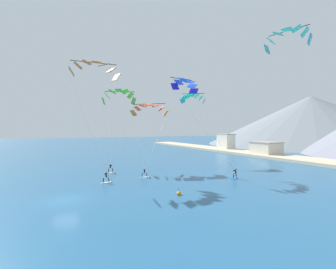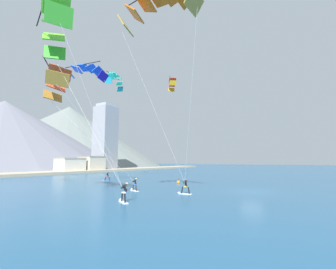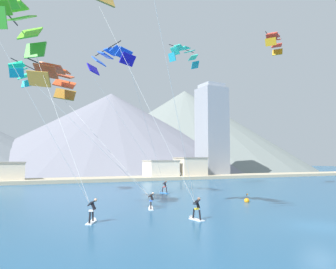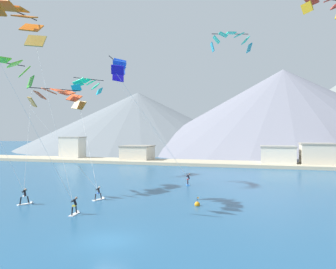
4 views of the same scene
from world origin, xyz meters
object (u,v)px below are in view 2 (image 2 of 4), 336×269
(parafoil_kite_near_lead, at_px, (158,6))
(race_marker_buoy, at_px, (178,182))
(kitesurfer_mid_center, at_px, (106,178))
(parafoil_kite_distant_mid_solo, at_px, (172,83))
(parafoil_kite_mid_center, at_px, (84,73))
(parafoil_kite_far_left, at_px, (55,22))
(kitesurfer_near_lead, at_px, (184,189))
(kitesurfer_near_trail, at_px, (134,187))
(kitesurfer_far_left, at_px, (123,196))
(parafoil_kite_near_trail, at_px, (58,81))
(parafoil_kite_distant_high_outer, at_px, (115,80))

(parafoil_kite_near_lead, height_order, race_marker_buoy, parafoil_kite_near_lead)
(kitesurfer_mid_center, xyz_separation_m, parafoil_kite_distant_mid_solo, (17.31, -3.48, 22.42))
(parafoil_kite_mid_center, relative_size, race_marker_buoy, 15.84)
(parafoil_kite_mid_center, relative_size, parafoil_kite_far_left, 1.08)
(kitesurfer_near_lead, relative_size, kitesurfer_near_trail, 1.00)
(parafoil_kite_distant_mid_solo, bearing_deg, parafoil_kite_near_lead, -151.20)
(kitesurfer_near_trail, bearing_deg, parafoil_kite_far_left, -173.30)
(kitesurfer_far_left, relative_size, parafoil_kite_distant_mid_solo, 0.32)
(parafoil_kite_far_left, height_order, race_marker_buoy, parafoil_kite_far_left)
(parafoil_kite_far_left, bearing_deg, parafoil_kite_near_trail, 55.03)
(kitesurfer_mid_center, bearing_deg, parafoil_kite_mid_center, -154.71)
(parafoil_kite_near_trail, height_order, parafoil_kite_distant_mid_solo, parafoil_kite_distant_mid_solo)
(parafoil_kite_near_lead, xyz_separation_m, parafoil_kite_near_trail, (-2.88, 11.09, -6.16))
(parafoil_kite_near_lead, distance_m, race_marker_buoy, 25.52)
(parafoil_kite_near_lead, xyz_separation_m, parafoil_kite_distant_high_outer, (18.23, 24.24, 3.17))
(kitesurfer_near_trail, distance_m, parafoil_kite_distant_high_outer, 30.12)
(kitesurfer_near_lead, relative_size, parafoil_kite_near_lead, 0.10)
(kitesurfer_mid_center, bearing_deg, kitesurfer_near_lead, -108.39)
(kitesurfer_near_lead, distance_m, kitesurfer_mid_center, 20.25)
(kitesurfer_far_left, xyz_separation_m, parafoil_kite_near_trail, (-1.81, 8.16, 11.66))
(kitesurfer_near_trail, relative_size, parafoil_kite_far_left, 0.12)
(kitesurfer_near_lead, height_order, parafoil_kite_distant_mid_solo, parafoil_kite_distant_mid_solo)
(kitesurfer_mid_center, relative_size, parafoil_kite_near_trail, 0.15)
(kitesurfer_near_trail, xyz_separation_m, parafoil_kite_distant_high_outer, (12.96, 17.09, 21.14))
(parafoil_kite_near_lead, height_order, parafoil_kite_near_trail, parafoil_kite_near_lead)
(parafoil_kite_mid_center, xyz_separation_m, race_marker_buoy, (12.58, -8.61, -16.27))
(kitesurfer_near_lead, height_order, parafoil_kite_distant_high_outer, parafoil_kite_distant_high_outer)
(kitesurfer_near_trail, distance_m, kitesurfer_mid_center, 14.68)
(kitesurfer_near_trail, distance_m, parafoil_kite_distant_mid_solo, 34.61)
(parafoil_kite_far_left, distance_m, parafoil_kite_distant_mid_solo, 38.82)
(parafoil_kite_mid_center, xyz_separation_m, parafoil_kite_distant_high_outer, (14.46, 8.49, 5.14))
(kitesurfer_far_left, relative_size, parafoil_kite_distant_high_outer, 0.29)
(kitesurfer_near_lead, xyz_separation_m, parafoil_kite_mid_center, (-2.39, 15.07, 15.91))
(kitesurfer_near_lead, height_order, kitesurfer_near_trail, kitesurfer_near_lead)
(kitesurfer_near_lead, distance_m, parafoil_kite_mid_center, 22.04)
(parafoil_kite_far_left, bearing_deg, parafoil_kite_distant_mid_solo, 16.30)
(kitesurfer_near_lead, distance_m, parafoil_kite_distant_high_outer, 33.82)
(parafoil_kite_near_trail, bearing_deg, parafoil_kite_distant_mid_solo, 9.24)
(parafoil_kite_mid_center, xyz_separation_m, parafoil_kite_distant_mid_solo, (26.09, 0.66, 6.52))
(parafoil_kite_far_left, relative_size, parafoil_kite_distant_mid_solo, 2.65)
(kitesurfer_near_trail, bearing_deg, parafoil_kite_distant_high_outer, 52.83)
(parafoil_kite_near_trail, bearing_deg, parafoil_kite_far_left, -124.97)
(parafoil_kite_distant_high_outer, distance_m, parafoil_kite_distant_mid_solo, 14.09)
(kitesurfer_near_lead, xyz_separation_m, parafoil_kite_near_lead, (-6.16, -0.69, 17.88))
(parafoil_kite_near_trail, relative_size, parafoil_kite_distant_mid_solo, 2.15)
(parafoil_kite_distant_high_outer, bearing_deg, parafoil_kite_far_left, -143.34)
(kitesurfer_far_left, xyz_separation_m, parafoil_kite_distant_high_outer, (19.31, 21.32, 20.99))
(kitesurfer_near_lead, xyz_separation_m, parafoil_kite_distant_mid_solo, (23.70, 15.73, 22.43))
(kitesurfer_far_left, xyz_separation_m, parafoil_kite_near_lead, (1.08, -2.93, 17.82))
(parafoil_kite_near_lead, height_order, parafoil_kite_distant_mid_solo, parafoil_kite_distant_mid_solo)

